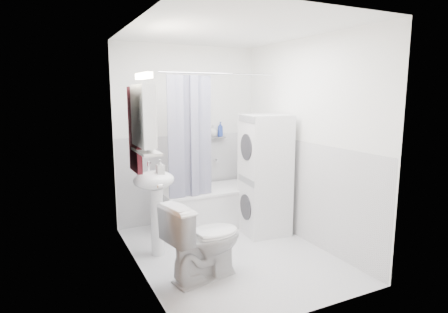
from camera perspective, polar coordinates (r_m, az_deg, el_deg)
name	(u,v)px	position (r m, az deg, el deg)	size (l,w,h in m)	color
floor	(231,253)	(4.32, 1.03, -14.50)	(2.60, 2.60, 0.00)	silver
room_walls	(231,120)	(3.95, 1.10, 5.57)	(2.60, 2.60, 2.60)	white
wainscot	(219,195)	(4.37, -0.72, -5.87)	(1.98, 2.58, 2.58)	silver
door	(160,186)	(3.17, -9.71, -4.51)	(0.05, 2.00, 2.00)	brown
bathtub	(211,205)	(5.07, -1.92, -7.37)	(1.35, 0.64, 0.52)	white
tub_spout	(214,159)	(5.32, -1.46, -0.45)	(0.04, 0.04, 0.12)	silver
curtain_rod	(220,74)	(4.62, -0.69, 12.52)	(0.02, 0.02, 1.53)	silver
shower_curtain	(190,137)	(4.49, -5.15, 2.98)	(0.55, 0.02, 1.45)	#131543
sink	(155,193)	(4.11, -10.48, -5.53)	(0.44, 0.37, 1.04)	white
medicine_cabinet	(143,114)	(3.72, -12.18, 6.31)	(0.13, 0.50, 0.71)	white
shelf	(146,151)	(3.76, -11.76, 0.76)	(0.18, 0.54, 0.03)	silver
shower_caddy	(218,137)	(5.28, -0.94, 2.93)	(0.22, 0.06, 0.02)	silver
towel	(135,128)	(3.97, -13.47, 4.28)	(0.07, 0.37, 0.90)	#541526
washer_dryer	(265,175)	(4.73, 6.21, -2.78)	(0.60, 0.59, 1.51)	white
toilet	(204,240)	(3.67, -3.04, -12.59)	(0.44, 0.78, 0.76)	white
soap_pump	(160,172)	(4.00, -9.69, -2.31)	(0.08, 0.17, 0.08)	gray
shelf_bottle	(150,149)	(3.61, -11.19, 1.18)	(0.07, 0.18, 0.07)	gray
shelf_cup	(143,144)	(3.87, -12.24, 1.92)	(0.10, 0.09, 0.10)	gray
shampoo_a	(213,132)	(5.24, -1.75, 3.70)	(0.13, 0.17, 0.13)	gray
shampoo_b	(220,134)	(5.29, -0.56, 3.49)	(0.08, 0.21, 0.08)	#27419F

